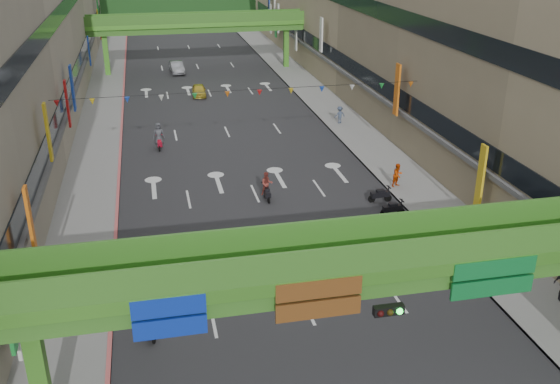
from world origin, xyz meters
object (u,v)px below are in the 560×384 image
object	(u,v)px
car_silver	(177,68)
car_yellow	(199,90)
scooter_rider_mid	(267,186)
pedestrian_red	(398,177)
overpass_near	(382,284)
scooter_rider_near	(227,264)

from	to	relation	value
car_silver	car_yellow	bearing A→B (deg)	-86.32
scooter_rider_mid	pedestrian_red	distance (m)	9.21
overpass_near	scooter_rider_mid	world-z (taller)	overpass_near
overpass_near	pedestrian_red	xyz separation A→B (m)	(8.87, 19.50, -4.38)
car_silver	car_yellow	world-z (taller)	car_silver
scooter_rider_mid	car_silver	xyz separation A→B (m)	(-3.40, 39.80, -0.30)
car_yellow	pedestrian_red	size ratio (longest dim) A/B	2.15
overpass_near	car_silver	xyz separation A→B (m)	(-3.74, 59.25, -4.50)
scooter_rider_near	car_silver	xyz separation A→B (m)	(0.57, 49.47, -0.31)
scooter_rider_mid	pedestrian_red	world-z (taller)	scooter_rider_mid
scooter_rider_near	car_silver	world-z (taller)	scooter_rider_near
scooter_rider_mid	car_silver	size ratio (longest dim) A/B	0.46
car_silver	car_yellow	size ratio (longest dim) A/B	1.20
scooter_rider_mid	pedestrian_red	bearing A→B (deg)	0.30
overpass_near	car_yellow	bearing A→B (deg)	92.57
scooter_rider_near	car_silver	bearing A→B (deg)	89.34
scooter_rider_mid	car_silver	distance (m)	39.95
scooter_rider_mid	overpass_near	bearing A→B (deg)	-89.01
scooter_rider_near	pedestrian_red	size ratio (longest dim) A/B	1.30
overpass_near	scooter_rider_near	bearing A→B (deg)	113.78
overpass_near	scooter_rider_near	distance (m)	11.48
scooter_rider_near	scooter_rider_mid	size ratio (longest dim) A/B	1.09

